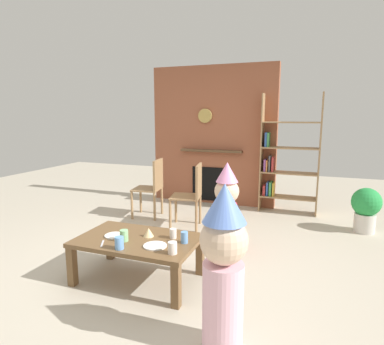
% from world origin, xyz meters
% --- Properties ---
extents(ground_plane, '(12.00, 12.00, 0.00)m').
position_xyz_m(ground_plane, '(0.00, 0.00, 0.00)').
color(ground_plane, '#BCB29E').
extents(brick_fireplace_feature, '(2.20, 0.28, 2.40)m').
position_xyz_m(brick_fireplace_feature, '(-0.26, 2.60, 1.19)').
color(brick_fireplace_feature, '#935138').
rests_on(brick_fireplace_feature, ground_plane).
extents(bookshelf, '(0.90, 0.28, 1.90)m').
position_xyz_m(bookshelf, '(0.99, 2.40, 0.85)').
color(bookshelf, '#9E7A51').
rests_on(bookshelf, ground_plane).
extents(coffee_table, '(1.13, 0.70, 0.42)m').
position_xyz_m(coffee_table, '(-0.11, -0.39, 0.36)').
color(coffee_table, brown).
rests_on(coffee_table, ground_plane).
extents(paper_cup_near_left, '(0.06, 0.06, 0.11)m').
position_xyz_m(paper_cup_near_left, '(0.35, -0.35, 0.47)').
color(paper_cup_near_left, '#669EE0').
rests_on(paper_cup_near_left, coffee_table).
extents(paper_cup_near_right, '(0.08, 0.08, 0.11)m').
position_xyz_m(paper_cup_near_right, '(-0.13, -0.67, 0.47)').
color(paper_cup_near_right, '#669EE0').
rests_on(paper_cup_near_right, coffee_table).
extents(paper_cup_center, '(0.08, 0.08, 0.11)m').
position_xyz_m(paper_cup_center, '(-0.19, -0.50, 0.47)').
color(paper_cup_center, '#8CD18C').
rests_on(paper_cup_center, coffee_table).
extents(paper_cup_far_left, '(0.07, 0.07, 0.09)m').
position_xyz_m(paper_cup_far_left, '(0.21, -0.27, 0.46)').
color(paper_cup_far_left, silver).
rests_on(paper_cup_far_left, coffee_table).
extents(paper_cup_far_right, '(0.08, 0.08, 0.10)m').
position_xyz_m(paper_cup_far_right, '(0.34, -0.60, 0.47)').
color(paper_cup_far_right, silver).
rests_on(paper_cup_far_right, coffee_table).
extents(paper_plate_front, '(0.19, 0.19, 0.01)m').
position_xyz_m(paper_plate_front, '(-0.34, -0.42, 0.42)').
color(paper_plate_front, white).
rests_on(paper_plate_front, coffee_table).
extents(paper_plate_rear, '(0.21, 0.21, 0.01)m').
position_xyz_m(paper_plate_rear, '(0.14, -0.51, 0.42)').
color(paper_plate_rear, white).
rests_on(paper_plate_rear, coffee_table).
extents(birthday_cake_slice, '(0.10, 0.10, 0.08)m').
position_xyz_m(birthday_cake_slice, '(-0.03, -0.31, 0.46)').
color(birthday_cake_slice, '#EAC68C').
rests_on(birthday_cake_slice, coffee_table).
extents(table_fork, '(0.08, 0.14, 0.01)m').
position_xyz_m(table_fork, '(-0.34, -0.62, 0.42)').
color(table_fork, silver).
rests_on(table_fork, coffee_table).
extents(child_with_cone_hat, '(0.32, 0.32, 1.14)m').
position_xyz_m(child_with_cone_hat, '(0.89, -1.03, 0.60)').
color(child_with_cone_hat, '#EAB2C6').
rests_on(child_with_cone_hat, ground_plane).
extents(child_in_pink, '(0.29, 0.29, 1.03)m').
position_xyz_m(child_in_pink, '(0.50, 0.62, 0.55)').
color(child_in_pink, '#D13838').
rests_on(child_in_pink, ground_plane).
extents(dining_chair_left, '(0.45, 0.45, 0.90)m').
position_xyz_m(dining_chair_left, '(-0.87, 1.43, 0.51)').
color(dining_chair_left, '#9E7A51').
rests_on(dining_chair_left, ground_plane).
extents(dining_chair_middle, '(0.47, 0.47, 0.90)m').
position_xyz_m(dining_chair_middle, '(-0.13, 1.18, 0.51)').
color(dining_chair_middle, '#9E7A51').
rests_on(dining_chair_middle, ground_plane).
extents(potted_plant_tall, '(0.38, 0.38, 0.61)m').
position_xyz_m(potted_plant_tall, '(2.12, 1.80, 0.34)').
color(potted_plant_tall, beige).
rests_on(potted_plant_tall, ground_plane).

